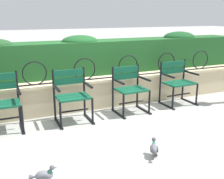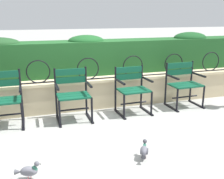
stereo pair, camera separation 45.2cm
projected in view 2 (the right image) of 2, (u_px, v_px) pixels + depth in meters
The scene contains 10 objects.
ground_plane at pixel (115, 123), 4.54m from camera, with size 60.00×60.00×0.00m, color #9E9E99.
stone_wall at pixel (100, 92), 5.31m from camera, with size 7.38×0.41×0.58m.
iron_arch_fence at pixel (90, 70), 5.05m from camera, with size 6.84×0.02×0.42m.
hedge_row at pixel (94, 55), 5.60m from camera, with size 7.24×0.66×0.80m.
park_chair_leftmost at pixel (4, 98), 4.36m from camera, with size 0.56×0.52×0.90m.
park_chair_centre_left at pixel (73, 93), 4.62m from camera, with size 0.58×0.52×0.88m.
park_chair_centre_right at pixel (132, 88), 4.95m from camera, with size 0.59×0.54×0.85m.
park_chair_rightmost at pixel (183, 83), 5.32m from camera, with size 0.64×0.54×0.86m.
pigeon_near_chairs at pixel (144, 151), 3.40m from camera, with size 0.18×0.27×0.22m.
pigeon_far_side at pixel (29, 171), 2.96m from camera, with size 0.29×0.14×0.22m.
Camera 2 is at (-1.30, -4.01, 1.77)m, focal length 43.44 mm.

